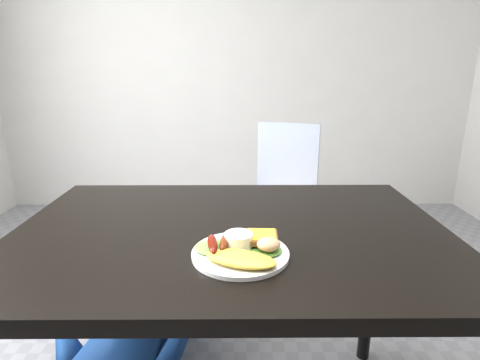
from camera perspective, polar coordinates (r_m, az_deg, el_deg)
room_back_panel at (r=3.22m, az=-0.77°, el=19.62°), size 4.00×0.04×2.70m
dining_table at (r=1.06m, az=-1.33°, el=-8.23°), size 1.20×0.80×0.04m
dining_chair at (r=2.12m, az=7.62°, el=-3.58°), size 0.46×0.46×0.04m
person at (r=1.56m, az=-14.90°, el=2.60°), size 0.62×0.44×1.63m
plate at (r=0.90m, az=0.06°, el=-11.16°), size 0.23×0.23×0.01m
lettuce_left at (r=0.91m, az=-3.92°, el=-10.15°), size 0.10×0.09×0.01m
lettuce_right at (r=0.89m, az=4.04°, el=-10.67°), size 0.10×0.09×0.01m
omelette at (r=0.84m, az=0.11°, el=-11.90°), size 0.18×0.13×0.02m
sausage_a at (r=0.89m, az=-4.22°, el=-9.65°), size 0.04×0.10×0.02m
sausage_b at (r=0.90m, az=-2.31°, el=-9.32°), size 0.03×0.09×0.02m
ramekin at (r=0.90m, az=-0.22°, el=-9.31°), size 0.09×0.09×0.04m
toast_a at (r=0.94m, az=1.23°, el=-9.02°), size 0.09×0.09×0.01m
toast_b at (r=0.92m, az=3.31°, el=-8.73°), size 0.08×0.08×0.01m
potato_salad at (r=0.88m, az=4.34°, el=-9.74°), size 0.06×0.06×0.03m
fork at (r=0.89m, az=-1.96°, el=-10.97°), size 0.14×0.02×0.00m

